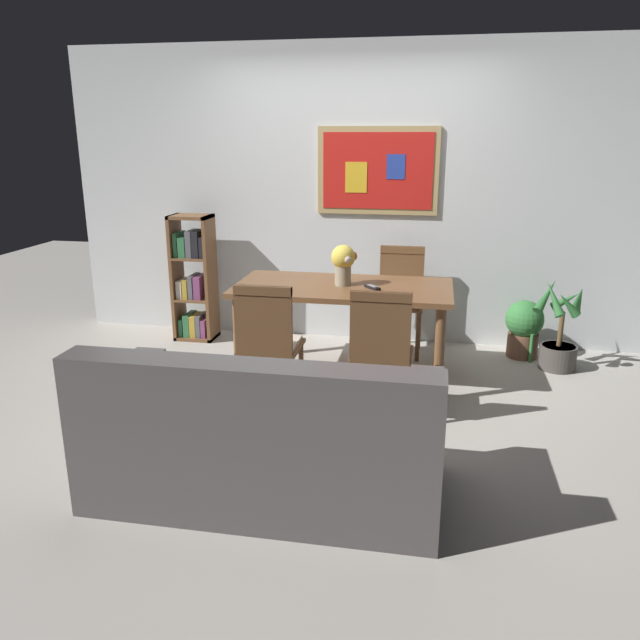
{
  "coord_description": "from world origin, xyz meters",
  "views": [
    {
      "loc": [
        0.74,
        -4.07,
        1.84
      ],
      "look_at": [
        0.02,
        -0.16,
        0.65
      ],
      "focal_mm": 35.05,
      "sensor_mm": 36.0,
      "label": 1
    }
  ],
  "objects": [
    {
      "name": "ground_plane",
      "position": [
        0.0,
        0.0,
        0.0
      ],
      "size": [
        12.0,
        12.0,
        0.0
      ],
      "primitive_type": "plane",
      "color": "#B7B2A8"
    },
    {
      "name": "potted_palm",
      "position": [
        1.76,
        0.98,
        0.26
      ],
      "size": [
        0.4,
        0.41,
        0.74
      ],
      "color": "#4C4742",
      "rests_on": "ground_plane"
    },
    {
      "name": "flower_vase",
      "position": [
        0.07,
        0.5,
        0.92
      ],
      "size": [
        0.19,
        0.18,
        0.31
      ],
      "color": "tan",
      "rests_on": "dining_table"
    },
    {
      "name": "dining_table",
      "position": [
        0.07,
        0.49,
        0.64
      ],
      "size": [
        1.63,
        0.83,
        0.74
      ],
      "color": "brown",
      "rests_on": "ground_plane"
    },
    {
      "name": "dining_chair_far_right",
      "position": [
        0.47,
        1.2,
        0.54
      ],
      "size": [
        0.4,
        0.41,
        0.91
      ],
      "color": "brown",
      "rests_on": "ground_plane"
    },
    {
      "name": "dining_chair_near_right",
      "position": [
        0.43,
        -0.25,
        0.54
      ],
      "size": [
        0.4,
        0.41,
        0.91
      ],
      "color": "brown",
      "rests_on": "ground_plane"
    },
    {
      "name": "dining_chair_near_left",
      "position": [
        -0.32,
        -0.24,
        0.54
      ],
      "size": [
        0.4,
        0.41,
        0.91
      ],
      "color": "brown",
      "rests_on": "ground_plane"
    },
    {
      "name": "potted_ivy",
      "position": [
        1.52,
        1.22,
        0.26
      ],
      "size": [
        0.32,
        0.32,
        0.56
      ],
      "color": "brown",
      "rests_on": "ground_plane"
    },
    {
      "name": "bookshelf",
      "position": [
        -1.41,
        1.2,
        0.55
      ],
      "size": [
        0.36,
        0.28,
        1.15
      ],
      "color": "brown",
      "rests_on": "ground_plane"
    },
    {
      "name": "leather_couch",
      "position": [
        -0.07,
        -1.27,
        0.31
      ],
      "size": [
        1.8,
        0.84,
        0.84
      ],
      "color": "#514C4C",
      "rests_on": "ground_plane"
    },
    {
      "name": "tv_remote",
      "position": [
        0.3,
        0.42,
        0.75
      ],
      "size": [
        0.13,
        0.15,
        0.02
      ],
      "color": "black",
      "rests_on": "dining_table"
    },
    {
      "name": "wall_back_with_painting",
      "position": [
        0.0,
        1.54,
        1.3
      ],
      "size": [
        5.2,
        0.14,
        2.6
      ],
      "color": "silver",
      "rests_on": "ground_plane"
    }
  ]
}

